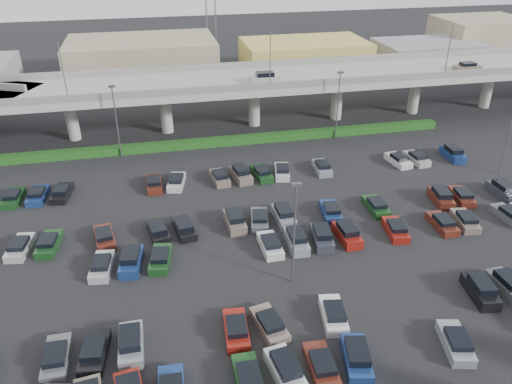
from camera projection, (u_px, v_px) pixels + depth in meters
ground at (271, 235)px, 53.07m from camera, size 280.00×280.00×0.00m
overpass at (221, 85)px, 77.09m from camera, size 150.00×13.00×15.80m
hedge at (231, 141)px, 74.24m from camera, size 66.00×1.60×1.10m
parked_cars at (284, 257)px, 48.54m from camera, size 63.17×36.69×1.67m
light_poles at (229, 178)px, 51.02m from camera, size 66.90×48.38×10.30m
distant_buildings at (259, 57)px, 106.57m from camera, size 138.00×24.00×9.00m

